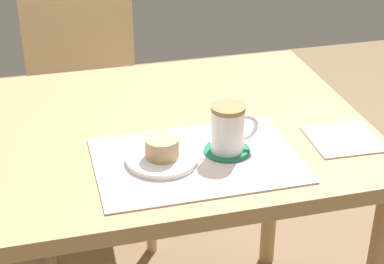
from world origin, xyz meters
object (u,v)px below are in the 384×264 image
at_px(pastry_plate, 162,159).
at_px(coffee_mug, 229,128).
at_px(wooden_chair, 86,104).
at_px(pastry, 162,147).
at_px(dining_table, 152,161).

height_order(pastry_plate, coffee_mug, coffee_mug).
height_order(wooden_chair, pastry, wooden_chair).
bearing_deg(pastry, wooden_chair, 95.43).
bearing_deg(wooden_chair, dining_table, 98.52).
bearing_deg(pastry_plate, wooden_chair, 95.43).
bearing_deg(wooden_chair, pastry_plate, 96.77).
xyz_separation_m(wooden_chair, pastry, (0.09, -0.90, 0.32)).
bearing_deg(wooden_chair, pastry, 96.77).
distance_m(pastry_plate, pastry, 0.03).
height_order(dining_table, pastry, pastry).
relative_size(pastry_plate, pastry, 2.16).
height_order(wooden_chair, coffee_mug, wooden_chair).
xyz_separation_m(pastry, coffee_mug, (0.15, 0.00, 0.02)).
distance_m(dining_table, wooden_chair, 0.76).
height_order(dining_table, wooden_chair, wooden_chair).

